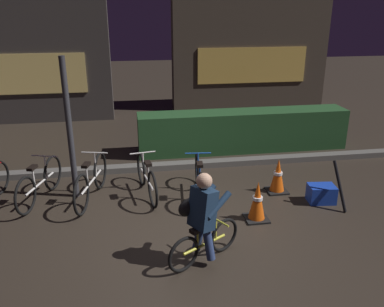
{
  "coord_description": "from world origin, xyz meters",
  "views": [
    {
      "loc": [
        -0.78,
        -5.41,
        3.14
      ],
      "look_at": [
        0.2,
        0.6,
        0.9
      ],
      "focal_mm": 37.43,
      "sensor_mm": 36.0,
      "label": 1
    }
  ],
  "objects_px": {
    "blue_crate": "(321,194)",
    "parked_bike_left_mid": "(40,183)",
    "street_post": "(70,130)",
    "parked_bike_center_right": "(147,178)",
    "cyclist": "(202,218)",
    "traffic_cone_far": "(278,176)",
    "parked_bike_center_left": "(91,181)",
    "parked_bike_right_mid": "(199,179)",
    "closed_umbrella": "(340,186)",
    "traffic_cone_near": "(257,201)"
  },
  "relations": [
    {
      "from": "blue_crate",
      "to": "cyclist",
      "type": "bearing_deg",
      "value": -150.26
    },
    {
      "from": "traffic_cone_far",
      "to": "closed_umbrella",
      "type": "distance_m",
      "value": 1.08
    },
    {
      "from": "street_post",
      "to": "closed_umbrella",
      "type": "xyz_separation_m",
      "value": [
        4.31,
        -1.15,
        -0.82
      ]
    },
    {
      "from": "parked_bike_right_mid",
      "to": "traffic_cone_far",
      "type": "bearing_deg",
      "value": -85.45
    },
    {
      "from": "parked_bike_center_right",
      "to": "traffic_cone_far",
      "type": "distance_m",
      "value": 2.33
    },
    {
      "from": "parked_bike_left_mid",
      "to": "cyclist",
      "type": "relative_size",
      "value": 1.22
    },
    {
      "from": "parked_bike_center_right",
      "to": "traffic_cone_near",
      "type": "relative_size",
      "value": 2.42
    },
    {
      "from": "parked_bike_left_mid",
      "to": "parked_bike_center_right",
      "type": "relative_size",
      "value": 0.98
    },
    {
      "from": "parked_bike_center_left",
      "to": "parked_bike_right_mid",
      "type": "distance_m",
      "value": 1.84
    },
    {
      "from": "parked_bike_center_right",
      "to": "parked_bike_right_mid",
      "type": "height_order",
      "value": "same"
    },
    {
      "from": "parked_bike_center_right",
      "to": "parked_bike_right_mid",
      "type": "xyz_separation_m",
      "value": [
        0.9,
        -0.19,
        0.0
      ]
    },
    {
      "from": "parked_bike_right_mid",
      "to": "traffic_cone_far",
      "type": "distance_m",
      "value": 1.42
    },
    {
      "from": "parked_bike_left_mid",
      "to": "traffic_cone_far",
      "type": "xyz_separation_m",
      "value": [
        4.12,
        -0.31,
        -0.03
      ]
    },
    {
      "from": "traffic_cone_far",
      "to": "closed_umbrella",
      "type": "bearing_deg",
      "value": -44.85
    },
    {
      "from": "parked_bike_right_mid",
      "to": "parked_bike_left_mid",
      "type": "bearing_deg",
      "value": 90.55
    },
    {
      "from": "parked_bike_right_mid",
      "to": "blue_crate",
      "type": "relative_size",
      "value": 3.54
    },
    {
      "from": "street_post",
      "to": "parked_bike_center_right",
      "type": "height_order",
      "value": "street_post"
    },
    {
      "from": "blue_crate",
      "to": "closed_umbrella",
      "type": "height_order",
      "value": "closed_umbrella"
    },
    {
      "from": "parked_bike_center_right",
      "to": "parked_bike_center_left",
      "type": "bearing_deg",
      "value": 82.76
    },
    {
      "from": "street_post",
      "to": "parked_bike_left_mid",
      "type": "bearing_deg",
      "value": -172.2
    },
    {
      "from": "parked_bike_left_mid",
      "to": "parked_bike_center_left",
      "type": "relative_size",
      "value": 0.93
    },
    {
      "from": "parked_bike_center_right",
      "to": "cyclist",
      "type": "distance_m",
      "value": 2.17
    },
    {
      "from": "parked_bike_center_left",
      "to": "parked_bike_center_right",
      "type": "relative_size",
      "value": 1.06
    },
    {
      "from": "parked_bike_center_left",
      "to": "traffic_cone_far",
      "type": "height_order",
      "value": "parked_bike_center_left"
    },
    {
      "from": "blue_crate",
      "to": "cyclist",
      "type": "relative_size",
      "value": 0.35
    },
    {
      "from": "parked_bike_center_left",
      "to": "traffic_cone_near",
      "type": "bearing_deg",
      "value": -99.31
    },
    {
      "from": "closed_umbrella",
      "to": "parked_bike_center_right",
      "type": "bearing_deg",
      "value": 56.3
    },
    {
      "from": "parked_bike_center_left",
      "to": "closed_umbrella",
      "type": "distance_m",
      "value": 4.13
    },
    {
      "from": "parked_bike_center_left",
      "to": "traffic_cone_near",
      "type": "relative_size",
      "value": 2.57
    },
    {
      "from": "blue_crate",
      "to": "parked_bike_left_mid",
      "type": "bearing_deg",
      "value": 170.12
    },
    {
      "from": "cyclist",
      "to": "parked_bike_center_right",
      "type": "bearing_deg",
      "value": 75.31
    },
    {
      "from": "street_post",
      "to": "traffic_cone_far",
      "type": "height_order",
      "value": "street_post"
    },
    {
      "from": "parked_bike_left_mid",
      "to": "blue_crate",
      "type": "height_order",
      "value": "parked_bike_left_mid"
    },
    {
      "from": "parked_bike_left_mid",
      "to": "parked_bike_center_right",
      "type": "xyz_separation_m",
      "value": [
        1.8,
        -0.08,
        -0.0
      ]
    },
    {
      "from": "parked_bike_left_mid",
      "to": "parked_bike_center_right",
      "type": "height_order",
      "value": "parked_bike_left_mid"
    },
    {
      "from": "parked_bike_right_mid",
      "to": "cyclist",
      "type": "distance_m",
      "value": 1.93
    },
    {
      "from": "street_post",
      "to": "parked_bike_center_right",
      "type": "distance_m",
      "value": 1.52
    },
    {
      "from": "street_post",
      "to": "parked_bike_right_mid",
      "type": "bearing_deg",
      "value": -9.27
    },
    {
      "from": "parked_bike_right_mid",
      "to": "cyclist",
      "type": "height_order",
      "value": "cyclist"
    },
    {
      "from": "cyclist",
      "to": "traffic_cone_far",
      "type": "bearing_deg",
      "value": 16.04
    },
    {
      "from": "blue_crate",
      "to": "closed_umbrella",
      "type": "relative_size",
      "value": 0.52
    },
    {
      "from": "parked_bike_center_right",
      "to": "traffic_cone_near",
      "type": "height_order",
      "value": "parked_bike_center_right"
    },
    {
      "from": "street_post",
      "to": "parked_bike_center_right",
      "type": "xyz_separation_m",
      "value": [
        1.23,
        -0.16,
        -0.88
      ]
    },
    {
      "from": "closed_umbrella",
      "to": "parked_bike_right_mid",
      "type": "bearing_deg",
      "value": 53.92
    },
    {
      "from": "street_post",
      "to": "traffic_cone_near",
      "type": "distance_m",
      "value": 3.28
    },
    {
      "from": "parked_bike_left_mid",
      "to": "cyclist",
      "type": "distance_m",
      "value": 3.23
    },
    {
      "from": "street_post",
      "to": "blue_crate",
      "type": "distance_m",
      "value": 4.37
    },
    {
      "from": "parked_bike_center_left",
      "to": "cyclist",
      "type": "relative_size",
      "value": 1.32
    },
    {
      "from": "parked_bike_center_right",
      "to": "street_post",
      "type": "bearing_deg",
      "value": 73.45
    },
    {
      "from": "parked_bike_right_mid",
      "to": "parked_bike_center_left",
      "type": "bearing_deg",
      "value": 91.4
    }
  ]
}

